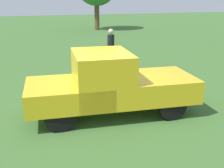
{
  "coord_description": "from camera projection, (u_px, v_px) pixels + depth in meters",
  "views": [
    {
      "loc": [
        1.8,
        7.43,
        3.33
      ],
      "look_at": [
        -0.3,
        0.22,
        0.9
      ],
      "focal_mm": 44.84,
      "sensor_mm": 36.0,
      "label": 1
    }
  ],
  "objects": [
    {
      "name": "pickup_truck",
      "position": [
        108.0,
        83.0,
        7.85
      ],
      "size": [
        4.83,
        2.08,
        1.82
      ],
      "rotation": [
        0.0,
        0.0,
        3.09
      ],
      "color": "black",
      "rests_on": "ground_plane"
    },
    {
      "name": "ground_plane",
      "position": [
        100.0,
        112.0,
        8.29
      ],
      "size": [
        80.0,
        80.0,
        0.0
      ],
      "primitive_type": "plane",
      "color": "#3D662D"
    },
    {
      "name": "person_bystander",
      "position": [
        111.0,
        46.0,
        13.0
      ],
      "size": [
        0.45,
        0.45,
        1.81
      ],
      "rotation": [
        0.0,
        0.0,
        5.33
      ],
      "color": "black",
      "rests_on": "ground_plane"
    }
  ]
}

